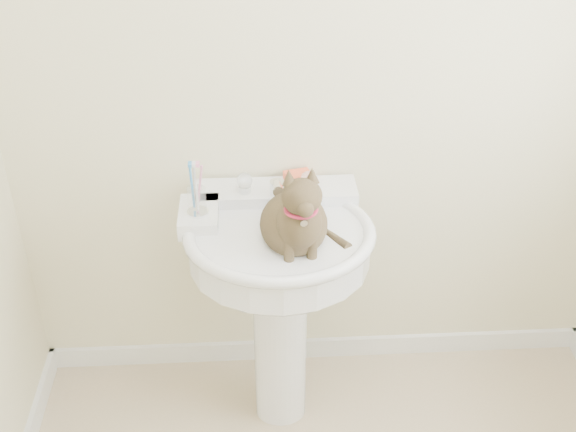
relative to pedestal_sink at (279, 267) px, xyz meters
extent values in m
cube|color=white|center=(0.17, 0.28, -0.65)|extent=(2.20, 0.02, 0.09)
cylinder|color=white|center=(0.00, -0.01, -0.36)|extent=(0.19, 0.19, 0.67)
cylinder|color=white|center=(0.00, -0.01, 0.08)|extent=(0.59, 0.59, 0.13)
ellipsoid|color=white|center=(0.00, -0.01, 0.02)|extent=(0.55, 0.47, 0.21)
torus|color=white|center=(0.00, -0.01, 0.14)|extent=(0.63, 0.63, 0.04)
cube|color=white|center=(0.00, 0.20, 0.16)|extent=(0.55, 0.15, 0.06)
cube|color=white|center=(-0.26, 0.08, 0.16)|extent=(0.13, 0.20, 0.06)
cylinder|color=silver|center=(0.00, 0.16, 0.21)|extent=(0.05, 0.05, 0.05)
cylinder|color=silver|center=(0.00, 0.11, 0.24)|extent=(0.04, 0.04, 0.14)
sphere|color=white|center=(-0.11, 0.18, 0.23)|extent=(0.06, 0.06, 0.06)
sphere|color=white|center=(0.11, 0.18, 0.23)|extent=(0.06, 0.06, 0.06)
cube|color=#F15D37|center=(0.08, 0.25, 0.20)|extent=(0.10, 0.08, 0.03)
cylinder|color=silver|center=(-0.26, 0.06, 0.19)|extent=(0.07, 0.07, 0.01)
cylinder|color=white|center=(-0.26, 0.06, 0.24)|extent=(0.06, 0.06, 0.09)
cylinder|color=#3584CC|center=(-0.27, 0.06, 0.29)|extent=(0.01, 0.01, 0.17)
cylinder|color=white|center=(-0.26, 0.06, 0.29)|extent=(0.01, 0.01, 0.17)
cylinder|color=pink|center=(-0.25, 0.06, 0.29)|extent=(0.01, 0.01, 0.17)
ellipsoid|color=brown|center=(0.05, -0.05, 0.21)|extent=(0.21, 0.25, 0.19)
ellipsoid|color=brown|center=(0.05, -0.13, 0.27)|extent=(0.14, 0.13, 0.18)
ellipsoid|color=brown|center=(0.05, -0.17, 0.38)|extent=(0.12, 0.11, 0.11)
cone|color=brown|center=(0.02, -0.15, 0.43)|extent=(0.04, 0.04, 0.05)
cone|color=brown|center=(0.08, -0.15, 0.43)|extent=(0.04, 0.04, 0.05)
cylinder|color=brown|center=(0.16, -0.03, 0.14)|extent=(0.03, 0.03, 0.22)
torus|color=maroon|center=(0.05, -0.16, 0.33)|extent=(0.10, 0.10, 0.01)
camera|label=1|loc=(-0.08, -1.92, 1.47)|focal=45.00mm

